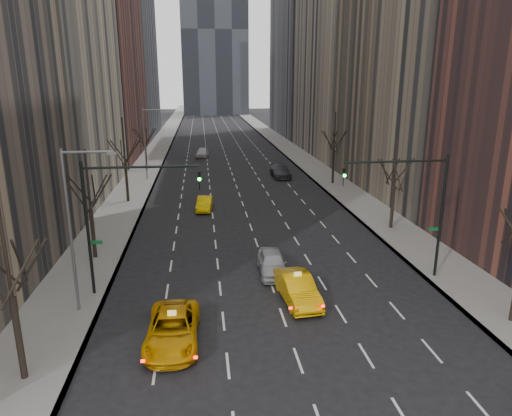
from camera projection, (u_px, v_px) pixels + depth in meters
name	position (u px, v px, depth m)	size (l,w,h in m)	color
sidewalk_left	(156.00, 151.00, 82.70)	(4.50, 320.00, 0.15)	slate
sidewalk_right	(289.00, 149.00, 85.53)	(4.50, 320.00, 0.15)	slate
bld_left_far	(86.00, 18.00, 71.90)	(14.00, 28.00, 44.00)	brown
bld_right_far	(355.00, 1.00, 74.14)	(14.00, 28.00, 50.00)	tan
bld_right_deep	(311.00, 4.00, 102.69)	(14.00, 30.00, 58.00)	slate
tree_lw_a	(12.00, 298.00, 18.61)	(3.36, 3.50, 8.28)	black
tree_lw_b	(91.00, 209.00, 32.04)	(3.36, 3.50, 7.82)	black
tree_lw_c	(125.00, 165.00, 47.25)	(3.36, 3.50, 8.74)	black
tree_lw_d	(145.00, 146.00, 64.58)	(3.36, 3.50, 7.36)	black
tree_rw_b	(394.00, 187.00, 38.63)	(3.36, 3.50, 7.82)	black
tree_rw_c	(334.00, 152.00, 55.75)	(3.36, 3.50, 8.74)	black
traffic_mast_left	(116.00, 206.00, 26.16)	(6.69, 0.39, 8.00)	black
traffic_mast_right	(418.00, 197.00, 28.26)	(6.69, 0.39, 8.00)	black
streetlight_near	(75.00, 215.00, 24.01)	(2.83, 0.22, 9.00)	slate
streetlight_far	(147.00, 137.00, 57.47)	(2.83, 0.22, 9.00)	slate
taxi_suv	(173.00, 329.00, 22.27)	(2.50, 5.41, 1.50)	#D99304
taxi_sedan	(297.00, 288.00, 26.50)	(1.69, 4.85, 1.60)	#DF9F04
silver_sedan_ahead	(272.00, 263.00, 30.33)	(1.79, 4.45, 1.52)	#A4A6AC
far_taxi	(205.00, 203.00, 45.32)	(1.41, 4.03, 1.33)	yellow
far_suv_grey	(280.00, 171.00, 60.79)	(2.29, 5.64, 1.64)	#323238
far_car_white	(203.00, 152.00, 76.62)	(1.91, 4.74, 1.62)	silver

